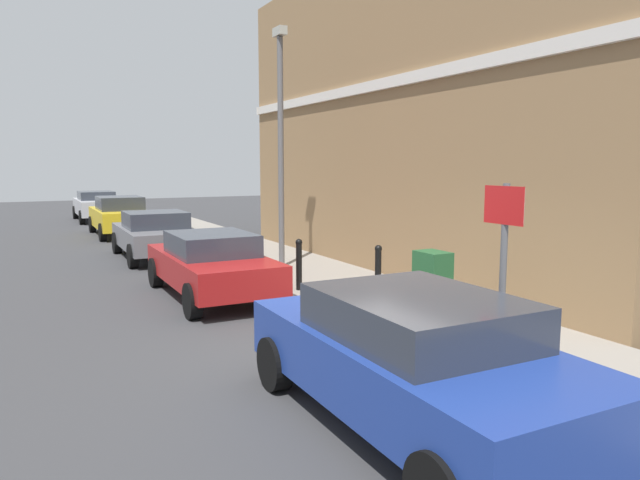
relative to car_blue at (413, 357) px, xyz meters
The scene contains 13 objects.
ground 2.56m from the car_blue, 71.05° to the left, with size 80.00×80.00×0.00m, color #38383A.
sidewalk 8.75m from the car_blue, 72.42° to the left, with size 2.72×30.00×0.15m, color gray.
corner_building 10.88m from the car_blue, 43.16° to the left, with size 7.33×13.63×7.73m.
car_blue is the anchor object (origin of this frame).
car_red 6.63m from the car_blue, 90.22° to the left, with size 1.84×4.12×1.31m.
car_grey 12.14m from the car_blue, 89.83° to the left, with size 2.01×3.98×1.34m.
car_yellow 18.15m from the car_blue, 90.03° to the left, with size 1.86×4.16×1.48m.
car_silver 24.73m from the car_blue, 90.10° to the left, with size 1.86×4.24×1.40m.
utility_cabinet 3.51m from the car_blue, 48.13° to the left, with size 0.46×0.61×1.15m.
bollard_near_cabinet 4.96m from the car_blue, 60.48° to the left, with size 0.14×0.14×1.04m.
bollard_far_kerb 5.99m from the car_blue, 75.26° to the left, with size 0.14×0.14×1.04m.
street_sign 1.80m from the car_blue, 12.26° to the left, with size 0.08×0.60×2.30m.
lamppost 9.07m from the car_blue, 74.65° to the left, with size 0.20×0.44×5.72m.
Camera 1 is at (-4.23, -6.83, 2.66)m, focal length 32.41 mm.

